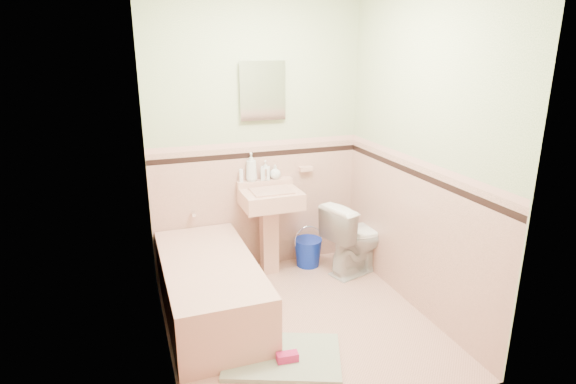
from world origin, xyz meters
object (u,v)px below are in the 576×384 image
object	(u,v)px
bathtub	(210,290)
sink	(271,233)
soap_bottle_right	(275,172)
bucket	(308,252)
medicine_cabinet	(262,91)
shoe	(287,357)
soap_bottle_left	(251,167)
toilet	(358,237)
soap_bottle_mid	(265,170)

from	to	relation	value
bathtub	sink	bearing A→B (deg)	37.93
soap_bottle_right	bucket	bearing A→B (deg)	-23.51
medicine_cabinet	shoe	world-z (taller)	medicine_cabinet
bucket	shoe	xyz separation A→B (m)	(-0.71, -1.38, -0.08)
sink	medicine_cabinet	bearing A→B (deg)	90.00
bathtub	soap_bottle_left	size ratio (longest dim) A/B	5.64
soap_bottle_left	soap_bottle_right	xyz separation A→B (m)	(0.23, 0.00, -0.07)
bucket	bathtub	bearing A→B (deg)	-151.56
soap_bottle_right	bucket	xyz separation A→B (m)	(0.29, -0.13, -0.81)
soap_bottle_right	toilet	xyz separation A→B (m)	(0.70, -0.40, -0.60)
soap_bottle_mid	toilet	xyz separation A→B (m)	(0.79, -0.40, -0.62)
sink	soap_bottle_mid	size ratio (longest dim) A/B	4.57
soap_bottle_right	shoe	distance (m)	1.80
bathtub	shoe	xyz separation A→B (m)	(0.37, -0.80, -0.16)
sink	soap_bottle_right	bearing A→B (deg)	59.94
sink	toilet	size ratio (longest dim) A/B	1.18
soap_bottle_left	toilet	world-z (taller)	soap_bottle_left
medicine_cabinet	toilet	distance (m)	1.62
toilet	shoe	size ratio (longest dim) A/B	4.79
bathtub	toilet	xyz separation A→B (m)	(1.48, 0.31, 0.13)
bathtub	soap_bottle_left	xyz separation A→B (m)	(0.55, 0.71, 0.79)
soap_bottle_left	soap_bottle_mid	xyz separation A→B (m)	(0.13, 0.00, -0.04)
bucket	medicine_cabinet	bearing A→B (deg)	158.38
medicine_cabinet	bucket	size ratio (longest dim) A/B	1.75
soap_bottle_right	shoe	xyz separation A→B (m)	(-0.41, -1.51, -0.89)
soap_bottle_left	bucket	xyz separation A→B (m)	(0.52, -0.13, -0.88)
bucket	shoe	size ratio (longest dim) A/B	1.86
shoe	medicine_cabinet	bearing A→B (deg)	83.85
medicine_cabinet	toilet	xyz separation A→B (m)	(0.80, -0.43, -1.35)
soap_bottle_mid	medicine_cabinet	bearing A→B (deg)	105.46
sink	bucket	distance (m)	0.49
soap_bottle_mid	soap_bottle_right	world-z (taller)	soap_bottle_mid
medicine_cabinet	shoe	distance (m)	2.27
soap_bottle_left	soap_bottle_right	distance (m)	0.24
bathtub	shoe	distance (m)	0.89
bucket	toilet	bearing A→B (deg)	-33.66
soap_bottle_left	soap_bottle_mid	distance (m)	0.14
soap_bottle_left	bucket	size ratio (longest dim) A/B	0.97
medicine_cabinet	soap_bottle_left	world-z (taller)	medicine_cabinet
medicine_cabinet	soap_bottle_mid	size ratio (longest dim) A/B	2.65
sink	soap_bottle_left	bearing A→B (deg)	125.07
bathtub	toilet	size ratio (longest dim) A/B	2.13
soap_bottle_mid	bucket	xyz separation A→B (m)	(0.39, -0.13, -0.84)
medicine_cabinet	soap_bottle_mid	xyz separation A→B (m)	(0.01, -0.03, -0.72)
soap_bottle_mid	shoe	xyz separation A→B (m)	(-0.32, -1.51, -0.92)
bathtub	bucket	size ratio (longest dim) A/B	5.47
soap_bottle_mid	bucket	distance (m)	0.93
soap_bottle_left	bathtub	bearing A→B (deg)	-127.95
shoe	sink	bearing A→B (deg)	82.10
soap_bottle_right	shoe	size ratio (longest dim) A/B	0.90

